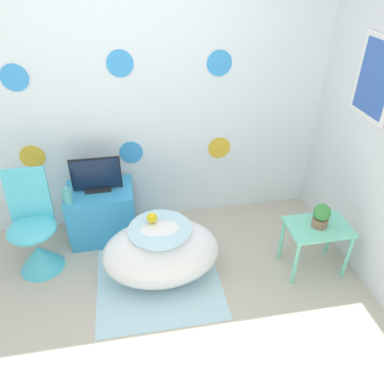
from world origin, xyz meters
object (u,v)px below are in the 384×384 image
(bathtub, at_px, (161,253))
(tv, at_px, (96,176))
(chair, at_px, (36,242))
(vase, at_px, (68,196))
(potted_plant_left, at_px, (321,215))

(bathtub, bearing_deg, tv, 126.52)
(bathtub, height_order, chair, chair)
(vase, height_order, potted_plant_left, vase)
(chair, xyz_separation_m, vase, (0.29, 0.18, 0.31))
(tv, relative_size, potted_plant_left, 2.13)
(bathtub, bearing_deg, chair, 162.74)
(vase, bearing_deg, bathtub, -34.17)
(chair, relative_size, potted_plant_left, 4.37)
(vase, bearing_deg, tv, 33.19)
(vase, xyz_separation_m, potted_plant_left, (2.01, -0.60, -0.02))
(vase, bearing_deg, chair, -149.00)
(chair, bearing_deg, vase, 31.00)
(tv, bearing_deg, chair, -147.99)
(bathtub, height_order, potted_plant_left, potted_plant_left)
(chair, height_order, vase, chair)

